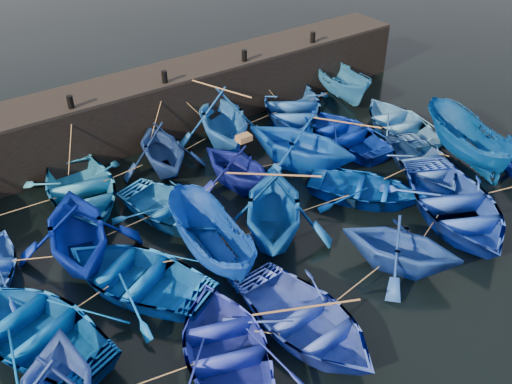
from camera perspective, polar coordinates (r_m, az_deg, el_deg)
ground at (r=18.81m, az=5.77°, el=-6.25°), size 120.00×120.00×0.00m
quay_wall at (r=25.54m, az=-9.77°, el=8.59°), size 26.00×2.50×2.50m
quay_top at (r=25.00m, az=-10.07°, el=11.28°), size 26.00×2.50×0.12m
bollard_1 at (r=22.80m, az=-18.08°, el=8.56°), size 0.24×0.24×0.50m
bollard_2 at (r=24.13m, az=-9.14°, el=11.31°), size 0.24×0.24×0.50m
bollard_3 at (r=26.02m, az=-1.18°, el=13.48°), size 0.24×0.24×0.50m
bollard_4 at (r=28.35m, az=5.70°, el=15.14°), size 0.24×0.24×0.50m
boat_1 at (r=21.70m, az=-17.14°, el=0.23°), size 4.56×5.78×1.08m
boat_2 at (r=22.65m, az=-9.42°, el=4.36°), size 4.03×4.44×2.02m
boat_3 at (r=24.08m, az=-3.39°, el=7.44°), size 5.69×6.05×2.55m
boat_4 at (r=26.60m, az=3.58°, el=8.54°), size 6.45×6.91×1.17m
boat_5 at (r=28.59m, az=8.54°, el=10.73°), size 2.58×4.63×1.69m
boat_7 at (r=18.66m, az=-17.48°, el=-3.61°), size 4.98×5.42×2.39m
boat_8 at (r=20.10m, az=-8.26°, el=-1.72°), size 4.42×5.22×0.92m
boat_9 at (r=21.35m, az=-1.85°, el=2.66°), size 3.61×4.04×1.92m
boat_10 at (r=22.45m, az=4.51°, el=5.08°), size 5.50×5.84×2.45m
boat_11 at (r=24.77m, az=8.92°, el=5.82°), size 3.63×4.87×0.97m
boat_12 at (r=26.10m, az=14.13°, el=6.73°), size 4.49×5.43×0.98m
boat_13 at (r=16.83m, az=-21.24°, el=-12.61°), size 5.23×6.12×1.07m
boat_14 at (r=17.61m, az=-11.87°, el=-8.10°), size 5.48×6.09×1.04m
boat_15 at (r=18.00m, az=-4.66°, el=-4.75°), size 2.05×4.63×1.75m
boat_16 at (r=18.71m, az=1.73°, el=-1.50°), size 6.06×6.17×2.46m
boat_17 at (r=21.31m, az=10.97°, el=0.26°), size 5.03×5.29×0.89m
boat_18 at (r=23.42m, az=16.40°, el=2.84°), size 4.48×5.21×0.91m
boat_19 at (r=24.46m, az=20.22°, el=4.80°), size 3.04×5.18×1.88m
boat_21 at (r=15.38m, az=-2.95°, el=-15.33°), size 4.78×5.62×0.99m
boat_22 at (r=16.04m, az=5.02°, el=-12.71°), size 3.75×5.02×1.00m
boat_23 at (r=18.12m, az=14.31°, el=-5.15°), size 4.63×4.82×1.96m
boat_24 at (r=21.04m, az=19.30°, el=-1.24°), size 6.25×7.01×1.20m
wooden_crate at (r=20.94m, az=-1.22°, el=5.42°), size 0.53×0.38×0.23m
mooring_ropes at (r=21.31m, az=-2.67°, el=2.31°), size 17.86×11.93×2.10m
loose_oars at (r=20.17m, az=3.09°, el=3.25°), size 10.49×12.27×1.64m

